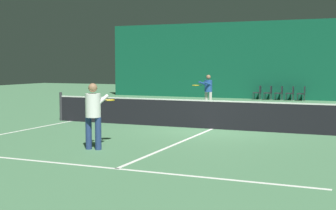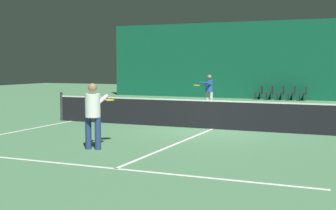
# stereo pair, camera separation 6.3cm
# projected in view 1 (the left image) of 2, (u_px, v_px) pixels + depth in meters

# --- Properties ---
(ground_plane) EXTENTS (60.00, 60.00, 0.00)m
(ground_plane) POSITION_uv_depth(u_px,v_px,m) (212.00, 129.00, 15.32)
(ground_plane) COLOR #4C7F56
(backdrop_curtain) EXTENTS (23.00, 0.12, 4.76)m
(backdrop_curtain) POSITION_uv_depth(u_px,v_px,m) (283.00, 60.00, 28.07)
(backdrop_curtain) COLOR #0F5138
(backdrop_curtain) RESTS_ON ground
(court_line_baseline_far) EXTENTS (11.00, 0.10, 0.00)m
(court_line_baseline_far) POSITION_uv_depth(u_px,v_px,m) (276.00, 102.00, 26.24)
(court_line_baseline_far) COLOR white
(court_line_baseline_far) RESTS_ON ground
(court_line_service_far) EXTENTS (8.25, 0.10, 0.00)m
(court_line_service_far) POSITION_uv_depth(u_px,v_px,m) (255.00, 111.00, 21.19)
(court_line_service_far) COLOR white
(court_line_service_far) RESTS_ON ground
(court_line_service_near) EXTENTS (8.25, 0.10, 0.00)m
(court_line_service_near) POSITION_uv_depth(u_px,v_px,m) (117.00, 169.00, 9.44)
(court_line_service_near) COLOR white
(court_line_service_near) RESTS_ON ground
(court_line_sideline_left) EXTENTS (0.10, 23.80, 0.00)m
(court_line_sideline_left) POSITION_uv_depth(u_px,v_px,m) (71.00, 121.00, 17.45)
(court_line_sideline_left) COLOR white
(court_line_sideline_left) RESTS_ON ground
(court_line_centre) EXTENTS (0.10, 12.80, 0.00)m
(court_line_centre) POSITION_uv_depth(u_px,v_px,m) (212.00, 129.00, 15.32)
(court_line_centre) COLOR white
(court_line_centre) RESTS_ON ground
(tennis_net) EXTENTS (12.00, 0.10, 1.07)m
(tennis_net) POSITION_uv_depth(u_px,v_px,m) (212.00, 113.00, 15.27)
(tennis_net) COLOR black
(tennis_net) RESTS_ON ground
(player_near) EXTENTS (0.53, 1.37, 1.65)m
(player_near) POSITION_uv_depth(u_px,v_px,m) (94.00, 111.00, 11.56)
(player_near) COLOR navy
(player_near) RESTS_ON ground
(player_far) EXTENTS (0.78, 1.37, 1.61)m
(player_far) POSITION_uv_depth(u_px,v_px,m) (208.00, 89.00, 22.63)
(player_far) COLOR beige
(player_far) RESTS_ON ground
(courtside_chair_0) EXTENTS (0.44, 0.44, 0.84)m
(courtside_chair_0) POSITION_uv_depth(u_px,v_px,m) (258.00, 92.00, 28.26)
(courtside_chair_0) COLOR #2D2D2D
(courtside_chair_0) RESTS_ON ground
(courtside_chair_1) EXTENTS (0.44, 0.44, 0.84)m
(courtside_chair_1) POSITION_uv_depth(u_px,v_px,m) (269.00, 92.00, 28.01)
(courtside_chair_1) COLOR #2D2D2D
(courtside_chair_1) RESTS_ON ground
(courtside_chair_2) EXTENTS (0.44, 0.44, 0.84)m
(courtside_chair_2) POSITION_uv_depth(u_px,v_px,m) (280.00, 92.00, 27.76)
(courtside_chair_2) COLOR #2D2D2D
(courtside_chair_2) RESTS_ON ground
(courtside_chair_3) EXTENTS (0.44, 0.44, 0.84)m
(courtside_chair_3) POSITION_uv_depth(u_px,v_px,m) (291.00, 92.00, 27.51)
(courtside_chair_3) COLOR #2D2D2D
(courtside_chair_3) RESTS_ON ground
(courtside_chair_4) EXTENTS (0.44, 0.44, 0.84)m
(courtside_chair_4) POSITION_uv_depth(u_px,v_px,m) (302.00, 93.00, 27.26)
(courtside_chair_4) COLOR #2D2D2D
(courtside_chair_4) RESTS_ON ground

